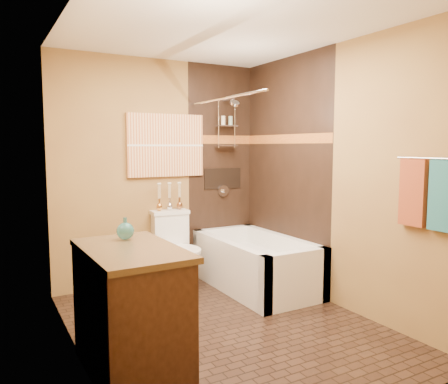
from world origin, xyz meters
TOP-DOWN VIEW (x-y plane):
  - floor at (0.00, 0.00)m, footprint 3.00×3.00m
  - wall_left at (-1.20, 0.00)m, footprint 0.02×3.00m
  - wall_right at (1.20, 0.00)m, footprint 0.02×3.00m
  - wall_back at (0.00, 1.50)m, footprint 2.40×0.02m
  - wall_front at (0.00, -1.50)m, footprint 2.40×0.02m
  - ceiling at (0.00, 0.00)m, footprint 3.00×3.00m
  - alcove_tile_back at (0.78, 1.49)m, footprint 0.85×0.01m
  - alcove_tile_right at (1.19, 0.75)m, footprint 0.01×1.50m
  - mosaic_band_back at (0.78, 1.48)m, footprint 0.85×0.01m
  - mosaic_band_right at (1.18, 0.75)m, footprint 0.01×1.50m
  - alcove_niche at (0.80, 1.48)m, footprint 0.50×0.01m
  - shower_fixtures at (0.80, 1.38)m, footprint 0.24×0.33m
  - curtain_rod at (0.40, 0.75)m, footprint 0.03×1.55m
  - towel_bar at (1.15, -1.05)m, footprint 0.02×0.55m
  - towel_teal at (1.16, -1.18)m, footprint 0.05×0.22m
  - towel_rust at (1.16, -0.92)m, footprint 0.05×0.22m
  - sunset_painting at (0.07, 1.48)m, footprint 0.90×0.04m
  - vanity_mirror at (-1.19, -0.33)m, footprint 0.01×1.00m
  - bathtub at (0.80, 0.75)m, footprint 0.80×1.50m
  - toilet at (0.07, 1.20)m, footprint 0.43×0.63m
  - vanity at (-0.92, -0.33)m, footprint 0.62×0.99m
  - teal_bottle at (-0.87, -0.07)m, footprint 0.13×0.13m
  - bud_vases at (0.07, 1.39)m, footprint 0.31×0.06m

SIDE VIEW (x-z plane):
  - floor at x=0.00m, z-range 0.00..0.00m
  - bathtub at x=0.80m, z-range -0.05..0.50m
  - toilet at x=0.07m, z-range 0.00..0.83m
  - vanity at x=-0.92m, z-range 0.00..0.86m
  - teal_bottle at x=-0.87m, z-range 0.84..1.05m
  - bud_vases at x=0.07m, z-range 0.84..1.14m
  - alcove_niche at x=0.80m, z-range 1.02..1.27m
  - towel_teal at x=1.16m, z-range 0.92..1.44m
  - towel_rust at x=1.16m, z-range 0.92..1.44m
  - wall_left at x=-1.20m, z-range 0.00..2.50m
  - wall_right at x=1.20m, z-range 0.00..2.50m
  - wall_back at x=0.00m, z-range 0.00..2.50m
  - wall_front at x=0.00m, z-range 0.00..2.50m
  - alcove_tile_back at x=0.78m, z-range 0.00..2.50m
  - alcove_tile_right at x=1.19m, z-range 0.00..2.50m
  - towel_bar at x=1.15m, z-range 1.44..1.46m
  - vanity_mirror at x=-1.19m, z-range 1.05..1.95m
  - sunset_painting at x=0.07m, z-range 1.20..1.90m
  - mosaic_band_back at x=0.78m, z-range 1.57..1.67m
  - mosaic_band_right at x=1.18m, z-range 1.57..1.67m
  - shower_fixtures at x=0.80m, z-range 1.08..2.25m
  - curtain_rod at x=0.40m, z-range 2.01..2.03m
  - ceiling at x=0.00m, z-range 2.50..2.50m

